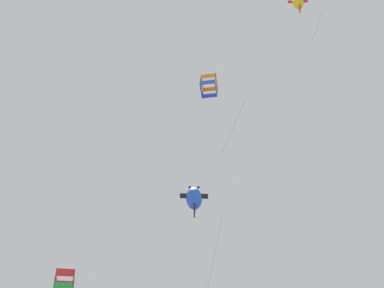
% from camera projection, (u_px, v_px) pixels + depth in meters
% --- Properties ---
extents(kite_box_far_centre, '(3.43, 2.95, 7.04)m').
position_uv_depth(kite_box_far_centre, '(209.00, 86.00, 34.35)').
color(kite_box_far_centre, orange).
extents(kite_fish_low_drifter, '(1.81, 1.52, 4.38)m').
position_uv_depth(kite_fish_low_drifter, '(298.00, 3.00, 29.13)').
color(kite_fish_low_drifter, yellow).
extents(kite_fish_near_left, '(3.22, 2.26, 9.92)m').
position_uv_depth(kite_fish_near_left, '(194.00, 198.00, 36.54)').
color(kite_fish_near_left, blue).
extents(kite_box_near_right, '(2.06, 1.57, 9.37)m').
position_uv_depth(kite_box_near_right, '(64.00, 286.00, 29.24)').
color(kite_box_near_right, red).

